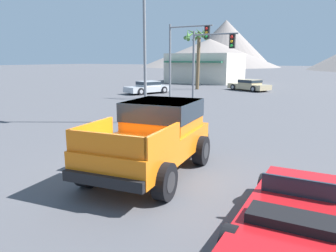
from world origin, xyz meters
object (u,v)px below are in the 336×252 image
at_px(street_lamp_post, 144,23).
at_px(palm_tree_tall, 197,43).
at_px(parked_car_silver, 148,87).
at_px(orange_pickup_truck, 155,133).
at_px(traffic_light_crosswalk, 211,54).
at_px(traffic_light_main, 185,47).
at_px(parked_car_tan, 249,85).
at_px(red_convertible_car, 297,218).

height_order(street_lamp_post, palm_tree_tall, street_lamp_post).
bearing_deg(palm_tree_tall, parked_car_silver, -108.42).
bearing_deg(orange_pickup_truck, traffic_light_crosswalk, 99.43).
bearing_deg(palm_tree_tall, traffic_light_main, -70.43).
bearing_deg(parked_car_silver, street_lamp_post, 144.37).
distance_m(orange_pickup_truck, street_lamp_post, 8.26).
bearing_deg(parked_car_silver, parked_car_tan, -113.18).
distance_m(parked_car_tan, parked_car_silver, 10.54).
distance_m(parked_car_silver, palm_tree_tall, 7.78).
height_order(orange_pickup_truck, traffic_light_main, traffic_light_main).
bearing_deg(orange_pickup_truck, palm_tree_tall, 105.34).
bearing_deg(red_convertible_car, street_lamp_post, 135.20).
relative_size(red_convertible_car, street_lamp_post, 0.52).
distance_m(orange_pickup_truck, red_convertible_car, 4.57).
distance_m(red_convertible_car, traffic_light_crosswalk, 17.72).
distance_m(orange_pickup_truck, palm_tree_tall, 26.40).
xyz_separation_m(orange_pickup_truck, traffic_light_crosswalk, (-4.10, 13.57, 2.41)).
bearing_deg(traffic_light_main, parked_car_silver, 155.00).
bearing_deg(traffic_light_crosswalk, parked_car_silver, 151.77).
distance_m(orange_pickup_truck, traffic_light_crosswalk, 14.38).
bearing_deg(parked_car_silver, traffic_light_crosswalk, 172.93).
bearing_deg(street_lamp_post, parked_car_silver, 123.21).
height_order(parked_car_silver, traffic_light_main, traffic_light_main).
bearing_deg(orange_pickup_truck, parked_car_silver, 116.82).
relative_size(orange_pickup_truck, traffic_light_crosswalk, 0.99).
bearing_deg(traffic_light_crosswalk, parked_car_tan, 93.38).
height_order(orange_pickup_truck, parked_car_silver, orange_pickup_truck).
xyz_separation_m(traffic_light_main, street_lamp_post, (2.69, -9.56, 0.77)).
bearing_deg(street_lamp_post, orange_pickup_truck, -53.90).
relative_size(parked_car_tan, parked_car_silver, 1.02).
relative_size(traffic_light_main, palm_tree_tall, 0.92).
height_order(traffic_light_crosswalk, street_lamp_post, street_lamp_post).
bearing_deg(street_lamp_post, parked_car_tan, 91.35).
bearing_deg(red_convertible_car, parked_car_tan, 105.84).
bearing_deg(orange_pickup_truck, parked_car_tan, 93.30).
xyz_separation_m(orange_pickup_truck, parked_car_silver, (-12.16, 17.90, -0.52)).
bearing_deg(traffic_light_crosswalk, traffic_light_main, 146.59).
distance_m(traffic_light_main, street_lamp_post, 9.96).
height_order(red_convertible_car, parked_car_tan, parked_car_tan).
height_order(orange_pickup_truck, red_convertible_car, orange_pickup_truck).
height_order(traffic_light_main, street_lamp_post, street_lamp_post).
xyz_separation_m(red_convertible_car, street_lamp_post, (-8.48, 7.76, 4.44)).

